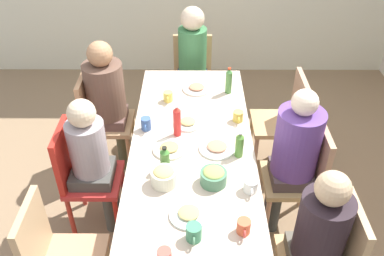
{
  "coord_description": "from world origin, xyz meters",
  "views": [
    {
      "loc": [
        2.22,
        0.01,
        2.58
      ],
      "look_at": [
        0.0,
        0.0,
        0.92
      ],
      "focal_mm": 38.73,
      "sensor_mm": 36.0,
      "label": 1
    }
  ],
  "objects_px": {
    "cup_6": "(194,233)",
    "bottle_1": "(239,145)",
    "cup_3": "(168,97)",
    "person_0": "(107,95)",
    "plate_3": "(189,214)",
    "chair_3": "(327,256)",
    "dining_table": "(192,155)",
    "chair_5": "(302,173)",
    "cup_0": "(244,227)",
    "bowl_0": "(214,176)",
    "bottle_0": "(165,159)",
    "plate_4": "(217,147)",
    "plate_1": "(197,88)",
    "person_3": "(317,236)",
    "bowl_1": "(164,176)",
    "chair_2": "(192,75)",
    "chair_4": "(82,173)",
    "bottle_3": "(177,121)",
    "chair_1": "(56,255)",
    "plate_0": "(188,123)",
    "person_4": "(92,156)",
    "cup_2": "(251,186)",
    "cup_5": "(238,116)",
    "cup_1": "(164,256)",
    "bottle_2": "(229,81)",
    "person_5": "(294,150)",
    "cup_4": "(146,124)",
    "plate_2": "(170,148)",
    "chair_0": "(100,117)"
  },
  "relations": [
    {
      "from": "dining_table",
      "to": "chair_1",
      "type": "bearing_deg",
      "value": -48.5
    },
    {
      "from": "chair_3",
      "to": "cup_3",
      "type": "distance_m",
      "value": 1.65
    },
    {
      "from": "bottle_2",
      "to": "person_5",
      "type": "bearing_deg",
      "value": 31.01
    },
    {
      "from": "cup_5",
      "to": "cup_6",
      "type": "bearing_deg",
      "value": -16.83
    },
    {
      "from": "person_0",
      "to": "bowl_0",
      "type": "bearing_deg",
      "value": 38.19
    },
    {
      "from": "cup_6",
      "to": "bottle_1",
      "type": "relative_size",
      "value": 0.61
    },
    {
      "from": "chair_3",
      "to": "bowl_1",
      "type": "bearing_deg",
      "value": -109.15
    },
    {
      "from": "chair_2",
      "to": "bowl_0",
      "type": "height_order",
      "value": "chair_2"
    },
    {
      "from": "chair_0",
      "to": "person_4",
      "type": "height_order",
      "value": "person_4"
    },
    {
      "from": "bottle_0",
      "to": "plate_4",
      "type": "bearing_deg",
      "value": 121.3
    },
    {
      "from": "plate_2",
      "to": "cup_3",
      "type": "height_order",
      "value": "cup_3"
    },
    {
      "from": "plate_1",
      "to": "bottle_0",
      "type": "relative_size",
      "value": 1.26
    },
    {
      "from": "plate_0",
      "to": "bowl_0",
      "type": "distance_m",
      "value": 0.64
    },
    {
      "from": "chair_5",
      "to": "person_5",
      "type": "distance_m",
      "value": 0.24
    },
    {
      "from": "chair_2",
      "to": "chair_3",
      "type": "relative_size",
      "value": 1.0
    },
    {
      "from": "person_3",
      "to": "bottle_0",
      "type": "xyz_separation_m",
      "value": [
        -0.46,
        -0.88,
        0.16
      ]
    },
    {
      "from": "cup_2",
      "to": "cup_5",
      "type": "distance_m",
      "value": 0.73
    },
    {
      "from": "plate_1",
      "to": "chair_4",
      "type": "bearing_deg",
      "value": -48.6
    },
    {
      "from": "bowl_1",
      "to": "cup_3",
      "type": "bearing_deg",
      "value": -178.65
    },
    {
      "from": "chair_1",
      "to": "plate_0",
      "type": "distance_m",
      "value": 1.26
    },
    {
      "from": "chair_1",
      "to": "plate_0",
      "type": "relative_size",
      "value": 4.29
    },
    {
      "from": "dining_table",
      "to": "bottle_0",
      "type": "bearing_deg",
      "value": -34.66
    },
    {
      "from": "person_5",
      "to": "plate_3",
      "type": "height_order",
      "value": "person_5"
    },
    {
      "from": "plate_4",
      "to": "bowl_1",
      "type": "xyz_separation_m",
      "value": [
        0.33,
        -0.34,
        0.05
      ]
    },
    {
      "from": "person_5",
      "to": "plate_4",
      "type": "xyz_separation_m",
      "value": [
        0.04,
        -0.54,
        0.06
      ]
    },
    {
      "from": "cup_5",
      "to": "bottle_0",
      "type": "height_order",
      "value": "bottle_0"
    },
    {
      "from": "chair_3",
      "to": "dining_table",
      "type": "bearing_deg",
      "value": -131.5
    },
    {
      "from": "plate_1",
      "to": "cup_0",
      "type": "bearing_deg",
      "value": 9.36
    },
    {
      "from": "chair_5",
      "to": "cup_0",
      "type": "xyz_separation_m",
      "value": [
        0.75,
        -0.52,
        0.3
      ]
    },
    {
      "from": "cup_1",
      "to": "bottle_2",
      "type": "xyz_separation_m",
      "value": [
        -1.63,
        0.43,
        0.07
      ]
    },
    {
      "from": "cup_3",
      "to": "person_0",
      "type": "bearing_deg",
      "value": -105.59
    },
    {
      "from": "person_0",
      "to": "plate_3",
      "type": "bearing_deg",
      "value": 27.46
    },
    {
      "from": "chair_5",
      "to": "bottle_0",
      "type": "xyz_separation_m",
      "value": [
        0.25,
        -0.97,
        0.35
      ]
    },
    {
      "from": "cup_0",
      "to": "person_4",
      "type": "bearing_deg",
      "value": -127.07
    },
    {
      "from": "plate_3",
      "to": "bottle_1",
      "type": "relative_size",
      "value": 1.15
    },
    {
      "from": "person_4",
      "to": "chair_5",
      "type": "height_order",
      "value": "person_4"
    },
    {
      "from": "bowl_1",
      "to": "bottle_3",
      "type": "height_order",
      "value": "bottle_3"
    },
    {
      "from": "cup_6",
      "to": "plate_4",
      "type": "bearing_deg",
      "value": 168.16
    },
    {
      "from": "person_3",
      "to": "bowl_1",
      "type": "bearing_deg",
      "value": -110.98
    },
    {
      "from": "chair_2",
      "to": "bowl_0",
      "type": "bearing_deg",
      "value": 4.21
    },
    {
      "from": "chair_2",
      "to": "chair_4",
      "type": "bearing_deg",
      "value": -29.07
    },
    {
      "from": "plate_2",
      "to": "cup_1",
      "type": "relative_size",
      "value": 2.1
    },
    {
      "from": "dining_table",
      "to": "bottle_3",
      "type": "height_order",
      "value": "bottle_3"
    },
    {
      "from": "chair_1",
      "to": "plate_0",
      "type": "height_order",
      "value": "chair_1"
    },
    {
      "from": "cup_4",
      "to": "cup_3",
      "type": "bearing_deg",
      "value": 159.8
    },
    {
      "from": "cup_6",
      "to": "bottle_3",
      "type": "distance_m",
      "value": 0.93
    },
    {
      "from": "plate_1",
      "to": "cup_6",
      "type": "relative_size",
      "value": 1.93
    },
    {
      "from": "chair_1",
      "to": "cup_5",
      "type": "xyz_separation_m",
      "value": [
        -1.01,
        1.15,
        0.3
      ]
    },
    {
      "from": "plate_2",
      "to": "plate_0",
      "type": "bearing_deg",
      "value": 157.91
    },
    {
      "from": "chair_0",
      "to": "plate_2",
      "type": "distance_m",
      "value": 1.04
    }
  ]
}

